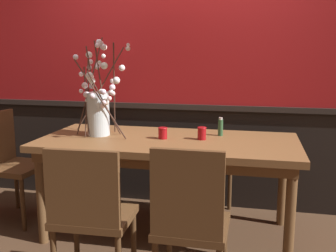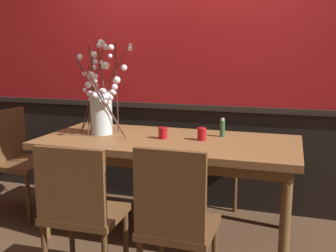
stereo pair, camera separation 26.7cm
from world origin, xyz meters
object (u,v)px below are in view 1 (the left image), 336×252
(chair_near_side_right, at_px, (190,219))
(chair_near_side_left, at_px, (90,211))
(chair_far_side_right, at_px, (216,146))
(chair_head_west_end, at_px, (10,159))
(vase_with_blossoms, at_px, (98,107))
(candle_holder_nearer_center, at_px, (163,133))
(condiment_bottle, at_px, (221,127))
(dining_table, at_px, (168,150))
(candle_holder_nearer_edge, at_px, (202,133))

(chair_near_side_right, height_order, chair_near_side_left, chair_near_side_right)
(chair_far_side_right, xyz_separation_m, chair_near_side_left, (-0.57, -1.73, -0.00))
(chair_head_west_end, height_order, chair_far_side_right, same)
(chair_head_west_end, xyz_separation_m, vase_with_blossoms, (0.81, 0.03, 0.47))
(candle_holder_nearer_center, xyz_separation_m, condiment_bottle, (0.42, 0.21, 0.02))
(candle_holder_nearer_center, bearing_deg, chair_near_side_right, -67.48)
(dining_table, bearing_deg, vase_with_blossoms, 177.41)
(candle_holder_nearer_edge, bearing_deg, chair_far_side_right, 87.72)
(chair_near_side_right, distance_m, vase_with_blossoms, 1.34)
(chair_head_west_end, xyz_separation_m, chair_near_side_left, (1.11, -0.86, -0.01))
(chair_near_side_left, xyz_separation_m, condiment_bottle, (0.66, 1.08, 0.33))
(condiment_bottle, bearing_deg, candle_holder_nearer_edge, -125.82)
(candle_holder_nearer_center, height_order, condiment_bottle, condiment_bottle)
(chair_near_side_right, relative_size, chair_near_side_left, 1.04)
(chair_far_side_right, distance_m, condiment_bottle, 0.74)
(chair_near_side_right, distance_m, candle_holder_nearer_edge, 0.94)
(chair_near_side_left, bearing_deg, candle_holder_nearer_center, 74.74)
(chair_near_side_right, bearing_deg, candle_holder_nearer_edge, 93.62)
(candle_holder_nearer_edge, bearing_deg, condiment_bottle, 54.18)
(candle_holder_nearer_edge, bearing_deg, vase_with_blossoms, -179.27)
(dining_table, bearing_deg, chair_far_side_right, 71.54)
(dining_table, relative_size, condiment_bottle, 13.36)
(chair_near_side_left, bearing_deg, chair_far_side_right, 71.87)
(chair_near_side_left, xyz_separation_m, candle_holder_nearer_center, (0.24, 0.87, 0.30))
(vase_with_blossoms, height_order, condiment_bottle, vase_with_blossoms)
(chair_head_west_end, relative_size, chair_near_side_left, 1.02)
(vase_with_blossoms, xyz_separation_m, condiment_bottle, (0.96, 0.19, -0.16))
(dining_table, height_order, chair_near_side_left, chair_near_side_left)
(chair_head_west_end, distance_m, chair_near_side_right, 1.90)
(chair_near_side_left, bearing_deg, chair_head_west_end, 142.09)
(chair_far_side_right, distance_m, chair_near_side_left, 1.82)
(chair_near_side_right, bearing_deg, chair_far_side_right, 90.77)
(condiment_bottle, bearing_deg, vase_with_blossoms, -169.00)
(dining_table, bearing_deg, candle_holder_nearer_edge, 8.07)
(candle_holder_nearer_center, bearing_deg, condiment_bottle, 26.37)
(dining_table, bearing_deg, chair_near_side_right, -69.87)
(chair_near_side_right, relative_size, candle_holder_nearer_edge, 9.72)
(chair_head_west_end, distance_m, chair_near_side_left, 1.40)
(chair_near_side_left, bearing_deg, vase_with_blossoms, 108.24)
(chair_far_side_right, relative_size, candle_holder_nearer_center, 10.45)
(chair_near_side_left, xyz_separation_m, vase_with_blossoms, (-0.29, 0.89, 0.48))
(dining_table, relative_size, chair_near_side_right, 2.09)
(dining_table, xyz_separation_m, condiment_bottle, (0.38, 0.21, 0.15))
(chair_near_side_right, distance_m, chair_near_side_left, 0.59)
(chair_head_west_end, distance_m, chair_far_side_right, 1.89)
(chair_head_west_end, xyz_separation_m, candle_holder_nearer_edge, (1.64, 0.04, 0.29))
(vase_with_blossoms, distance_m, candle_holder_nearer_edge, 0.85)
(dining_table, distance_m, candle_holder_nearer_center, 0.14)
(chair_near_side_left, height_order, condiment_bottle, condiment_bottle)
(chair_far_side_right, distance_m, vase_with_blossoms, 1.30)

